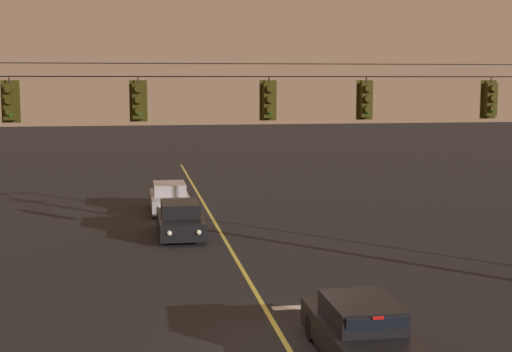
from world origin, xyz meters
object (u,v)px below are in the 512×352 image
(traffic_light_left_inner, at_px, (138,101))
(traffic_light_centre, at_px, (269,100))
(traffic_light_rightmost, at_px, (491,99))
(car_oncoming_trailing, at_px, (170,198))
(traffic_light_right_inner, at_px, (366,100))
(car_waiting_near_lane, at_px, (360,331))
(car_oncoming_lead, at_px, (180,220))
(traffic_light_leftmost, at_px, (10,102))

(traffic_light_left_inner, bearing_deg, traffic_light_centre, 0.00)
(traffic_light_rightmost, relative_size, car_oncoming_trailing, 0.28)
(traffic_light_right_inner, bearing_deg, car_oncoming_trailing, 107.18)
(car_waiting_near_lane, height_order, car_oncoming_lead, same)
(traffic_light_centre, height_order, car_waiting_near_lane, traffic_light_centre)
(traffic_light_leftmost, relative_size, car_oncoming_trailing, 0.28)
(traffic_light_centre, bearing_deg, traffic_light_left_inner, 180.00)
(traffic_light_centre, bearing_deg, traffic_light_right_inner, 0.00)
(traffic_light_leftmost, relative_size, car_oncoming_lead, 0.28)
(traffic_light_leftmost, distance_m, traffic_light_rightmost, 13.48)
(traffic_light_centre, xyz_separation_m, traffic_light_right_inner, (2.80, 0.00, 0.00))
(traffic_light_right_inner, distance_m, car_oncoming_trailing, 17.18)
(traffic_light_right_inner, distance_m, traffic_light_rightmost, 3.76)
(traffic_light_right_inner, xyz_separation_m, car_oncoming_trailing, (-4.84, 15.67, -5.13))
(traffic_light_rightmost, relative_size, car_waiting_near_lane, 0.28)
(car_oncoming_lead, bearing_deg, traffic_light_rightmost, -49.17)
(car_oncoming_trailing, bearing_deg, traffic_light_rightmost, -61.22)
(traffic_light_rightmost, bearing_deg, car_waiting_near_lane, -138.77)
(car_waiting_near_lane, xyz_separation_m, car_oncoming_lead, (-3.19, 14.41, -0.00))
(traffic_light_right_inner, height_order, traffic_light_rightmost, same)
(traffic_light_rightmost, distance_m, car_oncoming_lead, 13.92)
(traffic_light_centre, bearing_deg, car_waiting_near_lane, -74.38)
(traffic_light_rightmost, relative_size, car_oncoming_lead, 0.28)
(traffic_light_leftmost, bearing_deg, car_oncoming_lead, 62.84)
(traffic_light_centre, xyz_separation_m, car_oncoming_lead, (-1.90, 9.79, -5.13))
(car_oncoming_trailing, bearing_deg, car_waiting_near_lane, -80.66)
(traffic_light_centre, distance_m, traffic_light_right_inner, 2.80)
(car_oncoming_lead, distance_m, car_oncoming_trailing, 5.88)
(traffic_light_left_inner, distance_m, traffic_light_right_inner, 6.38)
(traffic_light_left_inner, height_order, car_oncoming_lead, traffic_light_left_inner)
(traffic_light_leftmost, height_order, car_waiting_near_lane, traffic_light_leftmost)
(traffic_light_leftmost, bearing_deg, traffic_light_rightmost, 0.00)
(traffic_light_right_inner, height_order, car_oncoming_lead, traffic_light_right_inner)
(traffic_light_rightmost, height_order, car_waiting_near_lane, traffic_light_rightmost)
(traffic_light_rightmost, bearing_deg, car_oncoming_lead, 130.83)
(traffic_light_centre, height_order, traffic_light_right_inner, same)
(traffic_light_rightmost, bearing_deg, car_oncoming_trailing, 118.78)
(traffic_light_leftmost, distance_m, car_waiting_near_lane, 10.73)
(traffic_light_centre, xyz_separation_m, traffic_light_rightmost, (6.56, 0.00, 0.00))
(traffic_light_centre, distance_m, car_oncoming_lead, 11.21)
(car_oncoming_lead, bearing_deg, car_waiting_near_lane, -77.52)
(traffic_light_leftmost, distance_m, traffic_light_right_inner, 9.72)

